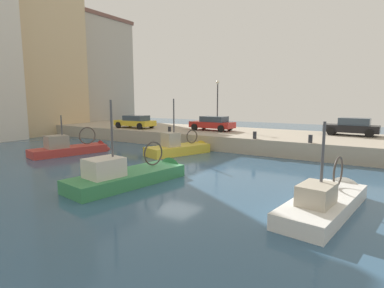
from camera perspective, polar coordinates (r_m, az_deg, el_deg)
water_surface at (r=18.18m, az=-2.88°, el=-4.83°), size 80.00×80.00×0.00m
quay_wall at (r=28.10m, az=10.83°, el=0.93°), size 9.00×56.00×1.20m
fishing_boat_yellow at (r=23.58m, az=-1.93°, el=-1.49°), size 6.05×3.56×5.05m
fishing_boat_red at (r=25.22m, az=-21.30°, el=-1.36°), size 6.53×3.11×3.78m
fishing_boat_green at (r=15.64m, az=-10.83°, el=-6.65°), size 7.07×2.98×5.02m
fishing_boat_white at (r=12.88m, az=23.97°, el=-10.64°), size 6.64×2.59×4.17m
parked_car_black at (r=28.45m, az=27.79°, el=2.92°), size 2.07×4.14×1.45m
parked_car_yellow at (r=32.28m, az=-10.57°, el=4.16°), size 2.09×4.34×1.32m
parked_car_red at (r=29.30m, az=3.88°, el=3.91°), size 2.03×4.30×1.36m
mooring_bollard_south at (r=22.33m, az=21.27°, el=0.91°), size 0.28×0.28×0.55m
mooring_bollard_mid at (r=23.43m, az=11.65°, el=1.63°), size 0.28×0.28×0.55m
mooring_bollard_north at (r=27.31m, az=-4.23°, el=2.69°), size 0.28×0.28×0.55m
quay_streetlamp at (r=31.00m, az=4.80°, el=8.86°), size 0.36×0.36×4.83m
waterfront_building_west at (r=42.88m, az=-28.07°, el=15.79°), size 10.33×8.49×20.82m
waterfront_building_central at (r=47.95m, az=-18.42°, el=12.43°), size 11.44×6.76×15.84m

